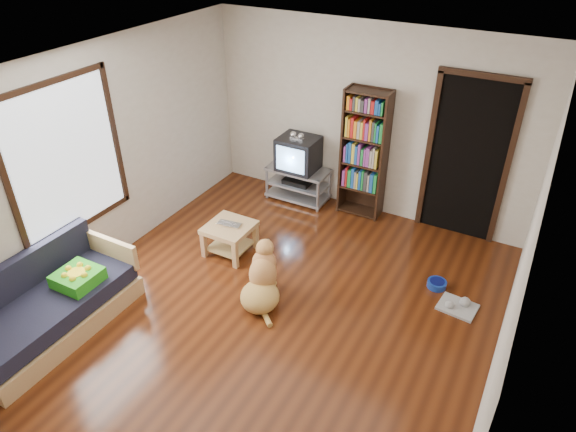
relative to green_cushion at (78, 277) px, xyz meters
The scene contains 18 objects.
ground 2.10m from the green_cushion, 31.24° to the left, with size 5.00×5.00×0.00m, color #52230E.
ceiling 2.94m from the green_cushion, 31.24° to the left, with size 5.00×5.00×0.00m, color white.
wall_back 4.05m from the green_cushion, 63.83° to the left, with size 4.50×4.50×0.00m, color beige.
wall_front 2.41m from the green_cushion, 39.42° to the right, with size 4.50×4.50×0.00m, color beige.
wall_left 1.43m from the green_cushion, 115.22° to the left, with size 5.00×5.00×0.00m, color beige.
wall_right 4.22m from the green_cushion, 14.86° to the left, with size 5.00×5.00×0.00m, color beige.
green_cushion is the anchor object (origin of this frame).
laptop 1.82m from the green_cushion, 66.16° to the left, with size 0.30×0.19×0.02m, color silver.
dog_bowl 3.97m from the green_cushion, 35.14° to the left, with size 0.22×0.22×0.08m, color navy.
grey_rag 4.09m from the green_cushion, 29.80° to the left, with size 0.40×0.32×0.03m, color #A5A5A5.
window 1.25m from the green_cushion, 130.75° to the left, with size 0.03×1.46×1.70m.
doorway 4.75m from the green_cushion, 48.80° to the left, with size 1.03×0.05×2.19m.
tv_stand 3.43m from the green_cushion, 75.60° to the left, with size 0.90×0.45×0.50m.
crt_tv 3.45m from the green_cushion, 75.70° to the left, with size 0.55×0.52×0.58m.
bookshelf 3.89m from the green_cushion, 62.14° to the left, with size 0.60×0.30×1.80m.
sofa 0.41m from the green_cushion, 111.21° to the right, with size 0.80×1.80×0.80m.
coffee_table 1.86m from the green_cushion, 66.53° to the left, with size 0.55×0.55×0.40m.
dog 1.93m from the green_cushion, 35.66° to the left, with size 0.57×0.77×0.69m.
Camera 1 is at (2.18, -3.68, 3.86)m, focal length 32.00 mm.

